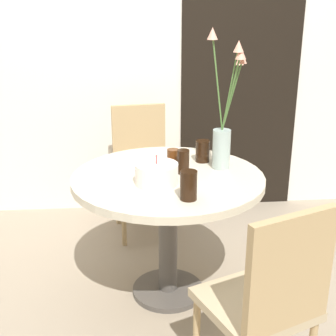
{
  "coord_description": "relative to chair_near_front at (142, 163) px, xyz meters",
  "views": [
    {
      "loc": [
        -0.19,
        -2.28,
        1.59
      ],
      "look_at": [
        0.0,
        0.0,
        0.76
      ],
      "focal_mm": 50.0,
      "sensor_mm": 36.0,
      "label": 1
    }
  ],
  "objects": [
    {
      "name": "dining_table",
      "position": [
        0.12,
        -0.84,
        0.09
      ],
      "size": [
        1.01,
        1.01,
        0.72
      ],
      "color": "beige",
      "rests_on": "ground_plane"
    },
    {
      "name": "wall_back",
      "position": [
        0.12,
        0.4,
        0.8
      ],
      "size": [
        8.0,
        0.05,
        2.6
      ],
      "color": "silver",
      "rests_on": "ground_plane"
    },
    {
      "name": "drink_glass_3",
      "position": [
        0.33,
        -0.64,
        0.28
      ],
      "size": [
        0.08,
        0.08,
        0.12
      ],
      "color": "black",
      "rests_on": "dining_table"
    },
    {
      "name": "side_plate",
      "position": [
        -0.06,
        -0.69,
        0.22
      ],
      "size": [
        0.18,
        0.18,
        0.01
      ],
      "color": "white",
      "rests_on": "dining_table"
    },
    {
      "name": "drink_glass_2",
      "position": [
        0.18,
        -1.16,
        0.29
      ],
      "size": [
        0.08,
        0.08,
        0.14
      ],
      "color": "black",
      "rests_on": "dining_table"
    },
    {
      "name": "chair_right_flank",
      "position": [
        0.44,
        -1.63,
        0.0
      ],
      "size": [
        0.52,
        0.52,
        0.9
      ],
      "rotation": [
        0.0,
        0.0,
        3.54
      ],
      "color": "tan",
      "rests_on": "ground_plane"
    },
    {
      "name": "ground_plane",
      "position": [
        0.12,
        -0.84,
        -0.5
      ],
      "size": [
        16.0,
        16.0,
        0.0
      ],
      "primitive_type": "plane",
      "color": "gray"
    },
    {
      "name": "drink_glass_1",
      "position": [
        0.2,
        -0.82,
        0.28
      ],
      "size": [
        0.06,
        0.06,
        0.13
      ],
      "color": "black",
      "rests_on": "dining_table"
    },
    {
      "name": "doorway_panel",
      "position": [
        0.77,
        0.36,
        0.52
      ],
      "size": [
        0.9,
        0.01,
        2.05
      ],
      "color": "black",
      "rests_on": "ground_plane"
    },
    {
      "name": "birthday_cake",
      "position": [
        0.05,
        -0.96,
        0.27
      ],
      "size": [
        0.21,
        0.21,
        0.15
      ],
      "color": "white",
      "rests_on": "dining_table"
    },
    {
      "name": "drink_glass_0",
      "position": [
        0.15,
        -0.73,
        0.27
      ],
      "size": [
        0.06,
        0.06,
        0.11
      ],
      "color": "#51280F",
      "rests_on": "dining_table"
    },
    {
      "name": "chair_near_front",
      "position": [
        0.0,
        0.0,
        0.0
      ],
      "size": [
        0.45,
        0.45,
        0.9
      ],
      "rotation": [
        0.0,
        0.0,
        0.14
      ],
      "color": "tan",
      "rests_on": "ground_plane"
    },
    {
      "name": "flower_vase",
      "position": [
        0.42,
        -0.77,
        0.47
      ],
      "size": [
        0.19,
        0.2,
        0.74
      ],
      "color": "#9EB2AD",
      "rests_on": "dining_table"
    }
  ]
}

